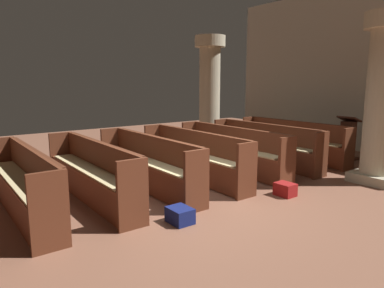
% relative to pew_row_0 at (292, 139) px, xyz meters
% --- Properties ---
extents(ground_plane, '(19.20, 19.20, 0.00)m').
position_rel_pew_row_0_xyz_m(ground_plane, '(1.10, -3.74, -0.51)').
color(ground_plane, brown).
extents(pew_row_0, '(3.04, 0.46, 0.94)m').
position_rel_pew_row_0_xyz_m(pew_row_0, '(0.00, 0.00, 0.00)').
color(pew_row_0, brown).
rests_on(pew_row_0, ground).
extents(pew_row_1, '(3.04, 0.46, 0.94)m').
position_rel_pew_row_0_xyz_m(pew_row_1, '(0.00, -1.04, 0.00)').
color(pew_row_1, brown).
rests_on(pew_row_1, ground).
extents(pew_row_2, '(3.04, 0.47, 0.94)m').
position_rel_pew_row_0_xyz_m(pew_row_2, '(0.00, -2.08, 0.00)').
color(pew_row_2, brown).
rests_on(pew_row_2, ground).
extents(pew_row_3, '(3.04, 0.46, 0.94)m').
position_rel_pew_row_0_xyz_m(pew_row_3, '(0.00, -3.12, 0.00)').
color(pew_row_3, brown).
rests_on(pew_row_3, ground).
extents(pew_row_4, '(3.04, 0.46, 0.94)m').
position_rel_pew_row_0_xyz_m(pew_row_4, '(0.00, -4.16, 0.00)').
color(pew_row_4, brown).
rests_on(pew_row_4, ground).
extents(pew_row_5, '(3.04, 0.47, 0.94)m').
position_rel_pew_row_0_xyz_m(pew_row_5, '(0.00, -5.20, 0.00)').
color(pew_row_5, brown).
rests_on(pew_row_5, ground).
extents(pew_row_6, '(3.04, 0.46, 0.94)m').
position_rel_pew_row_0_xyz_m(pew_row_6, '(0.00, -6.24, 0.00)').
color(pew_row_6, brown).
rests_on(pew_row_6, ground).
extents(pillar_aisle_side, '(0.84, 0.84, 3.15)m').
position_rel_pew_row_0_xyz_m(pillar_aisle_side, '(2.30, -0.45, 1.14)').
color(pillar_aisle_side, tan).
rests_on(pillar_aisle_side, ground).
extents(pillar_far_side, '(0.84, 0.84, 3.15)m').
position_rel_pew_row_0_xyz_m(pillar_far_side, '(-2.25, -0.84, 1.14)').
color(pillar_far_side, tan).
rests_on(pillar_far_side, ground).
extents(lectern, '(0.48, 0.45, 1.08)m').
position_rel_pew_row_0_xyz_m(lectern, '(0.87, 1.03, -0.05)').
color(lectern, '#411E13').
rests_on(lectern, ground).
extents(kneeler_box_red, '(0.32, 0.26, 0.22)m').
position_rel_pew_row_0_xyz_m(kneeler_box_red, '(1.79, -2.51, -0.40)').
color(kneeler_box_red, maroon).
rests_on(kneeler_box_red, ground).
extents(kneeler_box_navy, '(0.35, 0.28, 0.21)m').
position_rel_pew_row_0_xyz_m(kneeler_box_navy, '(1.68, -4.61, -0.40)').
color(kneeler_box_navy, navy).
rests_on(kneeler_box_navy, ground).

